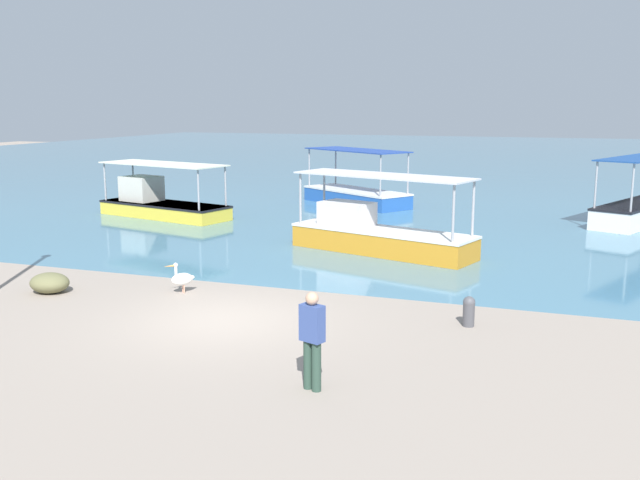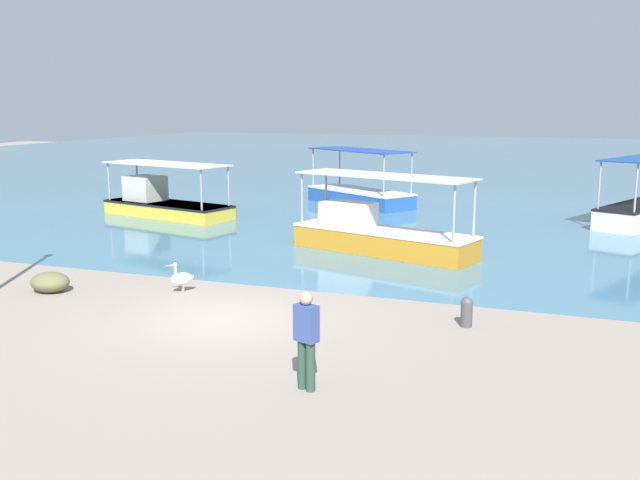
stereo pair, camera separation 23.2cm
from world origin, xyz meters
name	(u,v)px [view 2 (the right image)]	position (x,y,z in m)	size (l,w,h in m)	color
ground	(221,320)	(0.00, 0.00, 0.00)	(120.00, 120.00, 0.00)	gray
harbor_water	(491,161)	(0.00, 48.00, 0.00)	(110.00, 90.00, 0.00)	teal
fishing_boat_far_right	(163,202)	(-9.35, 12.37, 0.60)	(6.28, 3.28, 2.26)	gold
fishing_boat_far_left	(378,233)	(1.27, 8.29, 0.63)	(6.33, 3.34, 2.51)	orange
fishing_boat_near_left	(360,193)	(-2.55, 18.69, 0.53)	(5.89, 4.76, 2.59)	#2658AC
pelican	(181,278)	(-2.04, 1.73, 0.38)	(0.60, 0.69, 0.80)	#E0997A
mooring_bollard	(467,311)	(5.18, 1.39, 0.35)	(0.27, 0.27, 0.66)	#47474C
fisherman_standing	(306,338)	(3.20, -2.99, 0.91)	(0.45, 0.34, 1.69)	#2B4438
net_pile	(50,282)	(-5.22, 0.63, 0.26)	(1.02, 0.87, 0.51)	#6B6944
glass_bottle	(315,317)	(2.00, 0.57, 0.11)	(0.07, 0.07, 0.27)	#3F7F4C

